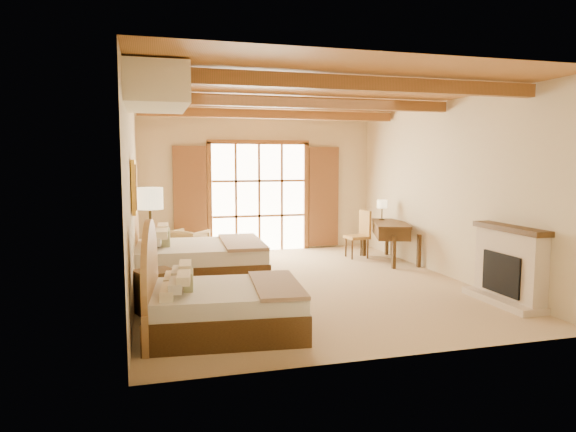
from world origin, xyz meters
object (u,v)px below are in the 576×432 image
object	(u,v)px
bed_near	(214,303)
nightstand	(155,292)
armchair	(188,245)
desk	(390,240)
bed_far	(188,258)

from	to	relation	value
bed_near	nightstand	size ratio (longest dim) A/B	3.34
nightstand	armchair	xyz separation A→B (m)	(0.74, 3.82, 0.03)
nightstand	desk	world-z (taller)	desk
armchair	bed_far	bearing A→B (deg)	122.09
nightstand	desk	size ratio (longest dim) A/B	0.36
bed_far	desk	world-z (taller)	bed_far
nightstand	bed_near	bearing A→B (deg)	-79.80
bed_near	armchair	xyz separation A→B (m)	(0.06, 4.90, -0.05)
bed_far	desk	xyz separation A→B (m)	(4.28, 0.92, -0.01)
bed_near	bed_far	size ratio (longest dim) A/B	0.86
nightstand	desk	distance (m)	5.48
bed_far	armchair	distance (m)	2.20
bed_near	desk	xyz separation A→B (m)	(4.17, 3.62, 0.07)
armchair	desk	world-z (taller)	desk
bed_near	armchair	size ratio (longest dim) A/B	2.78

